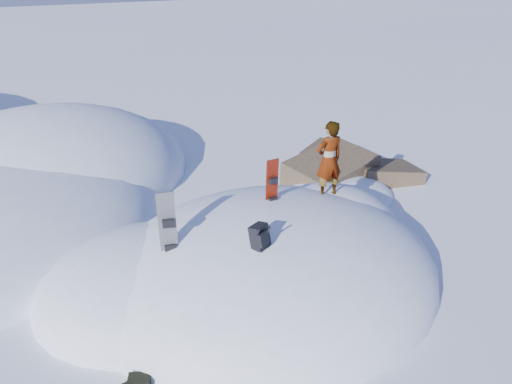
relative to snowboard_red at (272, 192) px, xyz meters
name	(u,v)px	position (x,y,z in m)	size (l,w,h in m)	color
ground	(269,279)	(-0.34, -0.58, -1.62)	(120.00, 120.00, 0.00)	white
snow_mound	(256,275)	(-0.51, -0.34, -1.62)	(8.00, 6.00, 3.00)	white
rock_outcrop	(341,187)	(3.38, 2.43, -1.61)	(4.68, 4.41, 1.68)	brown
snowboard_red	(272,192)	(0.00, 0.00, 0.00)	(0.27, 0.17, 1.42)	red
snowboard_dark	(169,238)	(-2.27, -0.53, -0.19)	(0.36, 0.36, 1.64)	black
backpack	(260,237)	(-0.93, -1.41, -0.03)	(0.40, 0.44, 0.50)	black
person	(329,160)	(1.37, 0.11, 0.40)	(0.61, 0.40, 1.68)	slate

